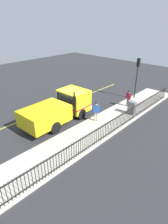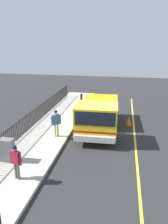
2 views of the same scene
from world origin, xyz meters
The scene contains 10 objects.
ground_plane centered at (0.00, 0.00, 0.00)m, with size 50.40×50.40×0.00m, color #2B2B2D.
sidewalk_slab centered at (3.33, 0.00, 0.08)m, with size 2.98×22.91×0.16m, color #B7B2A8.
lane_marking centered at (-2.36, 0.00, 0.00)m, with size 0.12×20.62×0.01m, color yellow.
work_truck centered at (0.10, -1.07, 1.29)m, with size 2.72×6.39×2.71m.
worker_standing centered at (2.55, 0.60, 1.23)m, with size 0.52×0.48×1.75m.
pedestrian_distant centered at (2.88, 5.11, 1.16)m, with size 0.59×0.33×1.62m.
iron_fence centered at (4.66, 0.00, 0.77)m, with size 0.04×19.51×1.20m.
traffic_light_near centered at (2.23, 7.57, 3.15)m, with size 0.32×0.23×4.22m.
utility_cabinet centered at (4.05, 3.83, 0.76)m, with size 0.67×0.44×1.19m, color slate.
traffic_cone centered at (-1.95, -2.57, 0.34)m, with size 0.48×0.48×0.68m, color orange.
Camera 1 is at (11.42, -10.37, 8.00)m, focal length 30.34 mm.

